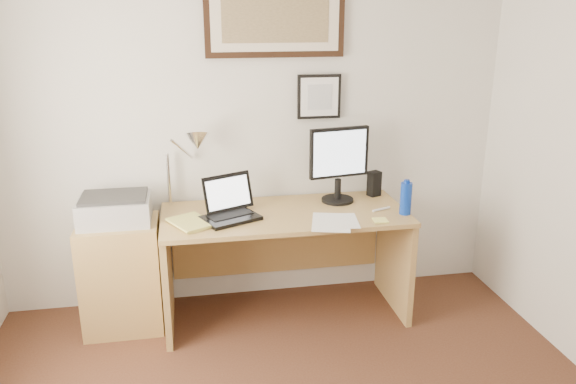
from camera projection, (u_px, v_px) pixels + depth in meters
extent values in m
cube|color=silver|center=(254.00, 127.00, 3.84)|extent=(3.50, 0.02, 2.50)
cube|color=#A27E44|center=(122.00, 275.00, 3.66)|extent=(0.50, 0.40, 0.73)
cylinder|color=#0D34AC|center=(406.00, 198.00, 3.62)|extent=(0.07, 0.07, 0.21)
cylinder|color=#0D34AC|center=(407.00, 181.00, 3.58)|extent=(0.04, 0.04, 0.02)
cube|color=black|center=(374.00, 184.00, 3.98)|extent=(0.10, 0.09, 0.18)
cube|color=white|center=(331.00, 222.00, 3.50)|extent=(0.31, 0.38, 0.00)
cube|color=white|center=(343.00, 221.00, 3.52)|extent=(0.23, 0.30, 0.00)
cube|color=#FFFB78|center=(380.00, 220.00, 3.52)|extent=(0.09, 0.09, 0.01)
cylinder|color=white|center=(381.00, 209.00, 3.71)|extent=(0.14, 0.06, 0.02)
imported|color=#D1CD62|center=(176.00, 227.00, 3.40)|extent=(0.32, 0.35, 0.02)
cube|color=#A27E44|center=(285.00, 215.00, 3.68)|extent=(1.60, 0.70, 0.03)
cube|color=#A27E44|center=(167.00, 276.00, 3.66)|extent=(0.04, 0.65, 0.72)
cube|color=#A27E44|center=(394.00, 258.00, 3.93)|extent=(0.04, 0.65, 0.72)
cube|color=#A27E44|center=(277.00, 236.00, 4.07)|extent=(1.50, 0.03, 0.55)
cube|color=black|center=(230.00, 218.00, 3.54)|extent=(0.41, 0.36, 0.02)
cube|color=black|center=(230.00, 214.00, 3.56)|extent=(0.31, 0.23, 0.00)
cube|color=black|center=(228.00, 192.00, 3.63)|extent=(0.34, 0.21, 0.23)
cube|color=white|center=(228.00, 193.00, 3.62)|extent=(0.29, 0.17, 0.18)
cylinder|color=black|center=(337.00, 200.00, 3.89)|extent=(0.22, 0.22, 0.02)
cylinder|color=black|center=(338.00, 189.00, 3.86)|extent=(0.04, 0.04, 0.14)
cube|color=black|center=(339.00, 152.00, 3.77)|extent=(0.42, 0.11, 0.34)
cube|color=white|center=(340.00, 153.00, 3.76)|extent=(0.38, 0.07, 0.30)
cube|color=#A5A5A8|center=(115.00, 210.00, 3.54)|extent=(0.44, 0.34, 0.16)
cube|color=#2F2F2F|center=(114.00, 197.00, 3.51)|extent=(0.40, 0.30, 0.02)
cylinder|color=silver|center=(169.00, 180.00, 3.76)|extent=(0.02, 0.02, 0.36)
cylinder|color=silver|center=(182.00, 149.00, 3.66)|extent=(0.15, 0.23, 0.19)
cone|color=silver|center=(197.00, 141.00, 3.60)|extent=(0.16, 0.18, 0.15)
cube|color=black|center=(275.00, 20.00, 3.63)|extent=(0.92, 0.03, 0.47)
cube|color=beige|center=(276.00, 20.00, 3.61)|extent=(0.84, 0.01, 0.39)
cube|color=#776445|center=(276.00, 20.00, 3.61)|extent=(0.70, 0.00, 0.28)
cube|color=black|center=(319.00, 97.00, 3.83)|extent=(0.30, 0.02, 0.30)
cube|color=white|center=(320.00, 97.00, 3.82)|extent=(0.26, 0.00, 0.26)
cube|color=#B7BCC1|center=(320.00, 97.00, 3.81)|extent=(0.17, 0.00, 0.17)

